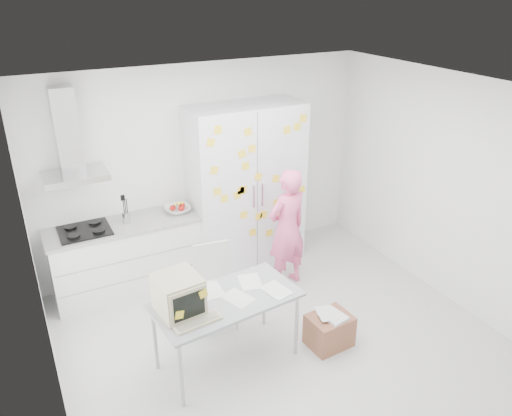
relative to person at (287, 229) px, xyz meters
name	(u,v)px	position (x,y,z in m)	size (l,w,h in m)	color
floor	(277,337)	(-0.63, -0.89, -0.80)	(4.50, 4.00, 0.02)	silver
walls	(248,202)	(-0.63, -0.17, 0.56)	(4.52, 4.01, 2.70)	white
ceiling	(283,92)	(-0.63, -0.89, 1.91)	(4.50, 4.00, 0.02)	white
counter_run	(127,256)	(-1.83, 0.81, -0.31)	(1.84, 0.63, 1.28)	white
range_hood	(69,143)	(-2.28, 0.95, 1.17)	(0.70, 0.48, 1.01)	silver
tall_cabinet	(246,187)	(-0.18, 0.78, 0.31)	(1.50, 0.68, 2.20)	silver
person	(287,229)	(0.00, 0.00, 0.00)	(0.57, 0.38, 1.57)	pink
desk	(197,298)	(-1.57, -0.98, 0.08)	(1.50, 0.86, 1.14)	#8F9398
chair	(215,280)	(-1.11, -0.30, -0.25)	(0.48, 0.48, 0.95)	silver
cardboard_box	(329,330)	(-0.20, -1.26, -0.60)	(0.47, 0.39, 0.39)	brown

